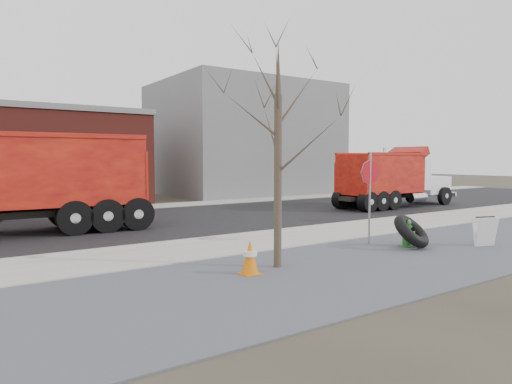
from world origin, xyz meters
TOP-DOWN VIEW (x-y plane):
  - ground at (0.00, 0.00)m, footprint 120.00×120.00m
  - gravel_verge at (0.00, -3.50)m, footprint 60.00×5.00m
  - sidewalk at (0.00, 0.25)m, footprint 60.00×2.50m
  - curb at (0.00, 1.55)m, footprint 60.00×0.15m
  - road at (0.00, 6.30)m, footprint 60.00×9.40m
  - far_sidewalk at (0.00, 12.00)m, footprint 60.00×2.00m
  - building_grey at (9.00, 18.00)m, footprint 12.00×10.00m
  - bare_tree at (-3.20, -2.60)m, footprint 3.20×3.20m
  - fire_hydrant at (1.39, -2.68)m, footprint 0.48×0.47m
  - truck_tire at (1.27, -2.92)m, footprint 1.44×1.38m
  - stop_sign at (0.80, -1.78)m, footprint 0.74×0.06m
  - sandwich_board at (3.27, -3.92)m, footprint 0.72×0.59m
  - traffic_cone_near at (-4.09, -2.78)m, footprint 0.40×0.40m
  - dump_truck_red_a at (9.85, 4.78)m, footprint 7.81×2.32m
  - dump_truck_red_b at (-7.38, 5.94)m, footprint 8.91×2.92m

SIDE VIEW (x-z plane):
  - ground at x=0.00m, z-range 0.00..0.00m
  - road at x=0.00m, z-range 0.00..0.02m
  - gravel_verge at x=0.00m, z-range 0.00..0.03m
  - sidewalk at x=0.00m, z-range 0.00..0.06m
  - far_sidewalk at x=0.00m, z-range 0.00..0.06m
  - curb at x=0.00m, z-range 0.00..0.11m
  - fire_hydrant at x=1.39m, z-range -0.04..0.81m
  - traffic_cone_near at x=-4.09m, z-range 0.00..0.78m
  - sandwich_board at x=3.27m, z-range 0.03..0.89m
  - truck_tire at x=1.27m, z-range 0.00..1.02m
  - dump_truck_red_a at x=9.85m, z-range 0.03..3.18m
  - stop_sign at x=0.80m, z-range 0.50..3.23m
  - dump_truck_red_b at x=-7.38m, z-range 0.03..3.76m
  - bare_tree at x=-3.20m, z-range 0.70..5.90m
  - building_grey at x=9.00m, z-range 0.00..8.00m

